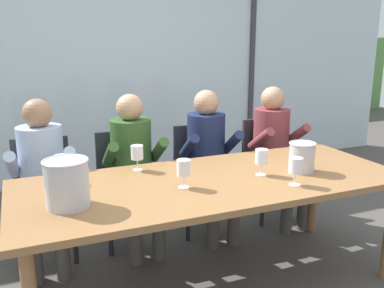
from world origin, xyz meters
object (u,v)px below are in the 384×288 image
(chair_center, at_px, (200,168))
(wine_glass_spare_empty, at_px, (261,158))
(chair_near_curtain, at_px, (43,188))
(person_maroon_top, at_px, (276,145))
(ice_bucket_secondary, at_px, (67,183))
(wine_glass_center_pour, at_px, (61,164))
(dining_table, at_px, (213,189))
(chair_left_of_center, at_px, (125,177))
(person_pale_blue_shirt, at_px, (42,171))
(person_olive_shirt, at_px, (134,161))
(person_navy_polo, at_px, (209,153))
(chair_right_of_center, at_px, (267,159))
(wine_glass_by_right_taster, at_px, (184,169))
(ice_bucket_primary, at_px, (302,157))
(wine_glass_by_left_taster, at_px, (296,166))
(wine_glass_near_bucket, at_px, (137,154))

(chair_center, xyz_separation_m, wine_glass_spare_empty, (0.02, -0.94, 0.35))
(chair_near_curtain, xyz_separation_m, person_maroon_top, (1.98, -0.15, 0.17))
(chair_near_curtain, height_order, ice_bucket_secondary, ice_bucket_secondary)
(wine_glass_center_pour, bearing_deg, ice_bucket_secondary, -92.05)
(dining_table, distance_m, chair_center, 0.96)
(chair_left_of_center, height_order, chair_center, same)
(chair_near_curtain, relative_size, person_pale_blue_shirt, 0.74)
(person_olive_shirt, bearing_deg, person_navy_polo, 0.78)
(chair_right_of_center, height_order, wine_glass_by_right_taster, wine_glass_by_right_taster)
(chair_right_of_center, distance_m, person_olive_shirt, 1.34)
(chair_left_of_center, relative_size, person_olive_shirt, 0.74)
(ice_bucket_primary, bearing_deg, chair_left_of_center, 133.88)
(wine_glass_by_right_taster, bearing_deg, wine_glass_center_pour, 149.68)
(wine_glass_by_left_taster, distance_m, wine_glass_near_bucket, 1.04)
(person_navy_polo, relative_size, ice_bucket_primary, 5.98)
(chair_near_curtain, xyz_separation_m, person_navy_polo, (1.32, -0.15, 0.17))
(wine_glass_by_left_taster, bearing_deg, chair_near_curtain, 138.98)
(chair_right_of_center, bearing_deg, wine_glass_near_bucket, -154.92)
(person_pale_blue_shirt, bearing_deg, wine_glass_near_bucket, -30.47)
(ice_bucket_primary, bearing_deg, person_pale_blue_shirt, 151.82)
(chair_right_of_center, distance_m, ice_bucket_primary, 1.13)
(person_navy_polo, bearing_deg, wine_glass_spare_empty, -86.36)
(chair_center, xyz_separation_m, wine_glass_by_right_taster, (-0.54, -0.97, 0.35))
(chair_near_curtain, bearing_deg, chair_right_of_center, 2.96)
(chair_right_of_center, distance_m, person_pale_blue_shirt, 2.01)
(person_pale_blue_shirt, relative_size, person_navy_polo, 1.00)
(chair_center, bearing_deg, ice_bucket_primary, -66.12)
(ice_bucket_secondary, relative_size, wine_glass_spare_empty, 1.49)
(person_navy_polo, relative_size, wine_glass_spare_empty, 6.93)
(wine_glass_near_bucket, distance_m, wine_glass_spare_empty, 0.83)
(person_maroon_top, relative_size, wine_glass_near_bucket, 6.93)
(ice_bucket_primary, xyz_separation_m, wine_glass_center_pour, (-1.51, 0.40, 0.01))
(person_pale_blue_shirt, bearing_deg, person_maroon_top, 3.61)
(person_pale_blue_shirt, distance_m, wine_glass_by_left_taster, 1.77)
(person_olive_shirt, height_order, person_navy_polo, same)
(ice_bucket_secondary, bearing_deg, person_navy_polo, 35.14)
(wine_glass_by_right_taster, bearing_deg, person_pale_blue_shirt, 132.02)
(person_olive_shirt, bearing_deg, ice_bucket_primary, -42.07)
(person_pale_blue_shirt, relative_size, ice_bucket_primary, 5.98)
(chair_left_of_center, relative_size, wine_glass_spare_empty, 5.10)
(person_olive_shirt, xyz_separation_m, wine_glass_by_left_taster, (0.72, -1.07, 0.18))
(dining_table, distance_m, ice_bucket_primary, 0.64)
(dining_table, xyz_separation_m, wine_glass_by_left_taster, (0.41, -0.29, 0.19))
(person_navy_polo, xyz_separation_m, person_maroon_top, (0.66, -0.00, 0.00))
(chair_left_of_center, relative_size, wine_glass_by_left_taster, 5.10)
(person_maroon_top, height_order, wine_glass_spare_empty, person_maroon_top)
(person_olive_shirt, xyz_separation_m, ice_bucket_secondary, (-0.60, -0.87, 0.19))
(dining_table, relative_size, wine_glass_by_right_taster, 14.25)
(person_pale_blue_shirt, height_order, person_navy_polo, same)
(chair_left_of_center, bearing_deg, wine_glass_by_left_taster, -56.49)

